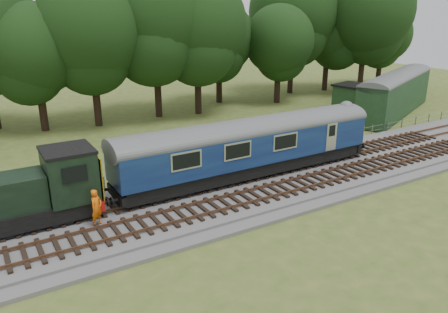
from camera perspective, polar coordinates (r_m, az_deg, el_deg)
ground at (r=28.61m, az=7.00°, el=-3.49°), size 120.00×120.00×0.00m
ballast at (r=28.54m, az=7.02°, el=-3.16°), size 70.00×7.00×0.35m
track_north at (r=29.49m, az=5.37°, el=-1.86°), size 67.20×2.40×0.21m
track_south at (r=27.31m, az=9.09°, el=-3.77°), size 67.20×2.40×0.21m
fence at (r=32.01m, az=2.07°, el=-0.87°), size 64.00×0.12×1.00m
tree_line at (r=47.03m, az=-9.68°, el=5.35°), size 70.00×8.00×18.00m
dmu_railcar at (r=28.05m, az=3.34°, el=1.83°), size 18.05×2.86×3.88m
shunter_loco at (r=23.83m, az=-25.69°, el=-4.91°), size 8.91×2.60×3.38m
worker at (r=22.94m, az=-16.31°, el=-6.42°), size 0.85×0.79×1.94m
parked_coach at (r=49.91m, az=21.58°, el=7.95°), size 16.84×9.56×4.36m
shed at (r=50.03m, az=16.49°, el=7.40°), size 4.30×4.30×2.93m
caravan at (r=54.62m, az=21.80°, el=7.22°), size 4.55×3.37×2.01m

